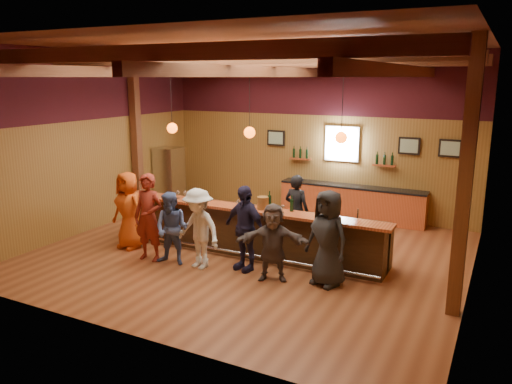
% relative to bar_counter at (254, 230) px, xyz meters
% --- Properties ---
extents(room, '(9.04, 9.00, 4.52)m').
position_rel_bar_counter_xyz_m(room, '(-0.02, -0.09, 2.69)').
color(room, brown).
rests_on(room, ground).
extents(bar_counter, '(6.30, 1.07, 1.11)m').
position_rel_bar_counter_xyz_m(bar_counter, '(0.00, 0.00, 0.00)').
color(bar_counter, black).
rests_on(bar_counter, ground).
extents(back_bar_cabinet, '(4.00, 0.52, 0.95)m').
position_rel_bar_counter_xyz_m(back_bar_cabinet, '(1.18, 3.57, -0.05)').
color(back_bar_cabinet, '#97391B').
rests_on(back_bar_cabinet, ground).
extents(window, '(0.95, 0.09, 0.95)m').
position_rel_bar_counter_xyz_m(window, '(0.78, 3.80, 1.53)').
color(window, silver).
rests_on(window, room).
extents(framed_pictures, '(5.35, 0.05, 0.45)m').
position_rel_bar_counter_xyz_m(framed_pictures, '(1.65, 3.79, 1.58)').
color(framed_pictures, black).
rests_on(framed_pictures, room).
extents(wine_shelves, '(3.00, 0.18, 0.30)m').
position_rel_bar_counter_xyz_m(wine_shelves, '(0.78, 3.73, 1.10)').
color(wine_shelves, '#97391B').
rests_on(wine_shelves, room).
extents(pendant_lights, '(4.24, 0.24, 1.37)m').
position_rel_bar_counter_xyz_m(pendant_lights, '(-0.02, -0.15, 2.19)').
color(pendant_lights, black).
rests_on(pendant_lights, room).
extents(stainless_fridge, '(0.70, 0.70, 1.80)m').
position_rel_bar_counter_xyz_m(stainless_fridge, '(-4.12, 2.45, 0.38)').
color(stainless_fridge, silver).
rests_on(stainless_fridge, ground).
extents(customer_orange, '(0.95, 0.70, 1.78)m').
position_rel_bar_counter_xyz_m(customer_orange, '(-2.67, -1.02, 0.37)').
color(customer_orange, '#C54812').
rests_on(customer_orange, ground).
extents(customer_redvest, '(0.71, 0.49, 1.88)m').
position_rel_bar_counter_xyz_m(customer_redvest, '(-1.77, -1.43, 0.42)').
color(customer_redvest, maroon).
rests_on(customer_redvest, ground).
extents(customer_denim, '(0.82, 0.68, 1.54)m').
position_rel_bar_counter_xyz_m(customer_denim, '(-1.18, -1.42, 0.25)').
color(customer_denim, '#45558A').
rests_on(customer_denim, ground).
extents(customer_white, '(1.19, 0.83, 1.67)m').
position_rel_bar_counter_xyz_m(customer_white, '(-0.57, -1.35, 0.31)').
color(customer_white, silver).
rests_on(customer_white, ground).
extents(customer_navy, '(1.11, 0.70, 1.76)m').
position_rel_bar_counter_xyz_m(customer_navy, '(0.31, -1.00, 0.36)').
color(customer_navy, '#201C38').
rests_on(customer_navy, ground).
extents(customer_brown, '(1.47, 0.92, 1.52)m').
position_rel_bar_counter_xyz_m(customer_brown, '(1.05, -1.23, 0.24)').
color(customer_brown, '#4D403E').
rests_on(customer_brown, ground).
extents(customer_dark, '(1.04, 0.85, 1.83)m').
position_rel_bar_counter_xyz_m(customer_dark, '(2.05, -0.97, 0.39)').
color(customer_dark, black).
rests_on(customer_dark, ground).
extents(bartender, '(0.67, 0.50, 1.70)m').
position_rel_bar_counter_xyz_m(bartender, '(0.70, 0.79, 0.33)').
color(bartender, black).
rests_on(bartender, ground).
extents(ice_bucket, '(0.24, 0.24, 0.27)m').
position_rel_bar_counter_xyz_m(ice_bucket, '(0.37, -0.28, 0.72)').
color(ice_bucket, brown).
rests_on(ice_bucket, bar_counter).
extents(bottle_a, '(0.08, 0.08, 0.38)m').
position_rel_bar_counter_xyz_m(bottle_a, '(0.47, -0.18, 0.74)').
color(bottle_a, black).
rests_on(bottle_a, bar_counter).
extents(bottle_b, '(0.07, 0.07, 0.34)m').
position_rel_bar_counter_xyz_m(bottle_b, '(0.98, -0.17, 0.72)').
color(bottle_b, black).
rests_on(bottle_b, bar_counter).
extents(glass_a, '(0.09, 0.09, 0.19)m').
position_rel_bar_counter_xyz_m(glass_a, '(-2.75, -0.29, 0.73)').
color(glass_a, silver).
rests_on(glass_a, bar_counter).
extents(glass_b, '(0.08, 0.08, 0.19)m').
position_rel_bar_counter_xyz_m(glass_b, '(-1.80, -0.32, 0.72)').
color(glass_b, silver).
rests_on(glass_b, bar_counter).
extents(glass_c, '(0.08, 0.08, 0.18)m').
position_rel_bar_counter_xyz_m(glass_c, '(-1.65, -0.24, 0.71)').
color(glass_c, silver).
rests_on(glass_c, bar_counter).
extents(glass_d, '(0.07, 0.07, 0.17)m').
position_rel_bar_counter_xyz_m(glass_d, '(-0.98, -0.42, 0.71)').
color(glass_d, silver).
rests_on(glass_d, bar_counter).
extents(glass_e, '(0.07, 0.07, 0.16)m').
position_rel_bar_counter_xyz_m(glass_e, '(-0.18, -0.34, 0.70)').
color(glass_e, silver).
rests_on(glass_e, bar_counter).
extents(glass_f, '(0.08, 0.08, 0.17)m').
position_rel_bar_counter_xyz_m(glass_f, '(0.86, -0.36, 0.71)').
color(glass_f, silver).
rests_on(glass_f, bar_counter).
extents(glass_g, '(0.08, 0.08, 0.18)m').
position_rel_bar_counter_xyz_m(glass_g, '(1.62, -0.23, 0.72)').
color(glass_g, silver).
rests_on(glass_g, bar_counter).
extents(glass_h, '(0.07, 0.07, 0.16)m').
position_rel_bar_counter_xyz_m(glass_h, '(2.01, -0.26, 0.70)').
color(glass_h, silver).
rests_on(glass_h, bar_counter).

